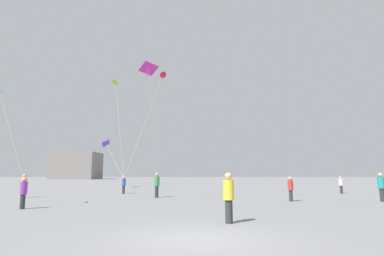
{
  "coord_description": "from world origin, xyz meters",
  "views": [
    {
      "loc": [
        -0.27,
        -8.53,
        1.81
      ],
      "look_at": [
        0.0,
        17.34,
        5.8
      ],
      "focal_mm": 27.66,
      "sensor_mm": 36.0,
      "label": 1
    }
  ],
  "objects_px": {
    "person_in_white": "(341,184)",
    "person_in_green": "(157,184)",
    "person_in_orange": "(24,185)",
    "kite_crimson_diamond": "(162,76)",
    "person_in_red": "(290,188)",
    "person_in_yellow": "(229,195)",
    "kite_magenta_delta": "(149,71)",
    "kite_lime_diamond": "(115,83)",
    "person_in_purple": "(23,191)",
    "person_in_blue": "(124,184)",
    "kite_violet_delta": "(106,144)",
    "building_left_hall": "(77,166)",
    "person_in_teal": "(381,186)"
  },
  "relations": [
    {
      "from": "person_in_yellow",
      "to": "kite_violet_delta",
      "type": "xyz_separation_m",
      "value": [
        -12.33,
        27.31,
        4.63
      ]
    },
    {
      "from": "person_in_white",
      "to": "kite_magenta_delta",
      "type": "bearing_deg",
      "value": 113.53
    },
    {
      "from": "person_in_red",
      "to": "person_in_yellow",
      "type": "height_order",
      "value": "person_in_yellow"
    },
    {
      "from": "kite_magenta_delta",
      "to": "kite_violet_delta",
      "type": "relative_size",
      "value": 0.65
    },
    {
      "from": "person_in_blue",
      "to": "person_in_red",
      "type": "xyz_separation_m",
      "value": [
        12.66,
        -7.54,
        0.01
      ]
    },
    {
      "from": "person_in_blue",
      "to": "person_in_red",
      "type": "relative_size",
      "value": 0.99
    },
    {
      "from": "person_in_white",
      "to": "person_in_teal",
      "type": "height_order",
      "value": "person_in_teal"
    },
    {
      "from": "person_in_green",
      "to": "kite_violet_delta",
      "type": "distance_m",
      "value": 18.26
    },
    {
      "from": "person_in_teal",
      "to": "person_in_red",
      "type": "bearing_deg",
      "value": 152.7
    },
    {
      "from": "person_in_white",
      "to": "kite_violet_delta",
      "type": "distance_m",
      "value": 27.6
    },
    {
      "from": "person_in_purple",
      "to": "person_in_white",
      "type": "height_order",
      "value": "person_in_purple"
    },
    {
      "from": "kite_crimson_diamond",
      "to": "kite_violet_delta",
      "type": "xyz_separation_m",
      "value": [
        -7.28,
        0.58,
        -9.0
      ]
    },
    {
      "from": "kite_magenta_delta",
      "to": "building_left_hall",
      "type": "height_order",
      "value": "kite_magenta_delta"
    },
    {
      "from": "person_in_white",
      "to": "kite_crimson_diamond",
      "type": "height_order",
      "value": "kite_crimson_diamond"
    },
    {
      "from": "person_in_yellow",
      "to": "kite_magenta_delta",
      "type": "distance_m",
      "value": 11.88
    },
    {
      "from": "kite_lime_diamond",
      "to": "building_left_hall",
      "type": "distance_m",
      "value": 60.79
    },
    {
      "from": "person_in_purple",
      "to": "person_in_green",
      "type": "height_order",
      "value": "person_in_green"
    },
    {
      "from": "person_in_orange",
      "to": "kite_crimson_diamond",
      "type": "distance_m",
      "value": 22.21
    },
    {
      "from": "person_in_green",
      "to": "person_in_red",
      "type": "bearing_deg",
      "value": 140.91
    },
    {
      "from": "person_in_white",
      "to": "kite_magenta_delta",
      "type": "relative_size",
      "value": 0.2
    },
    {
      "from": "person_in_white",
      "to": "person_in_green",
      "type": "xyz_separation_m",
      "value": [
        -16.38,
        -4.35,
        0.16
      ]
    },
    {
      "from": "person_in_yellow",
      "to": "person_in_teal",
      "type": "bearing_deg",
      "value": 95.92
    },
    {
      "from": "kite_magenta_delta",
      "to": "person_in_green",
      "type": "bearing_deg",
      "value": 85.88
    },
    {
      "from": "person_in_red",
      "to": "person_in_green",
      "type": "bearing_deg",
      "value": 143.15
    },
    {
      "from": "person_in_yellow",
      "to": "kite_crimson_diamond",
      "type": "xyz_separation_m",
      "value": [
        -5.05,
        26.73,
        13.63
      ]
    },
    {
      "from": "person_in_green",
      "to": "kite_violet_delta",
      "type": "height_order",
      "value": "kite_violet_delta"
    },
    {
      "from": "person_in_yellow",
      "to": "person_in_green",
      "type": "bearing_deg",
      "value": 167.63
    },
    {
      "from": "kite_crimson_diamond",
      "to": "building_left_hall",
      "type": "relative_size",
      "value": 0.97
    },
    {
      "from": "person_in_yellow",
      "to": "building_left_hall",
      "type": "height_order",
      "value": "building_left_hall"
    },
    {
      "from": "kite_crimson_diamond",
      "to": "building_left_hall",
      "type": "distance_m",
      "value": 69.18
    },
    {
      "from": "person_in_white",
      "to": "building_left_hall",
      "type": "xyz_separation_m",
      "value": [
        -50.65,
        70.44,
        3.44
      ]
    },
    {
      "from": "building_left_hall",
      "to": "person_in_purple",
      "type": "bearing_deg",
      "value": -71.07
    },
    {
      "from": "person_in_green",
      "to": "kite_crimson_diamond",
      "type": "distance_m",
      "value": 20.27
    },
    {
      "from": "person_in_purple",
      "to": "kite_magenta_delta",
      "type": "distance_m",
      "value": 10.38
    },
    {
      "from": "person_in_teal",
      "to": "building_left_hall",
      "type": "height_order",
      "value": "building_left_hall"
    },
    {
      "from": "person_in_orange",
      "to": "kite_crimson_diamond",
      "type": "relative_size",
      "value": 0.13
    },
    {
      "from": "building_left_hall",
      "to": "person_in_red",
      "type": "bearing_deg",
      "value": -60.86
    },
    {
      "from": "person_in_blue",
      "to": "person_in_yellow",
      "type": "xyz_separation_m",
      "value": [
        7.41,
        -16.16,
        0.15
      ]
    },
    {
      "from": "kite_lime_diamond",
      "to": "person_in_purple",
      "type": "bearing_deg",
      "value": -84.56
    },
    {
      "from": "person_in_blue",
      "to": "person_in_red",
      "type": "distance_m",
      "value": 14.74
    },
    {
      "from": "person_in_green",
      "to": "kite_crimson_diamond",
      "type": "relative_size",
      "value": 0.13
    },
    {
      "from": "person_in_white",
      "to": "kite_crimson_diamond",
      "type": "distance_m",
      "value": 24.67
    },
    {
      "from": "person_in_orange",
      "to": "kite_lime_diamond",
      "type": "xyz_separation_m",
      "value": [
        1.25,
        20.81,
        14.46
      ]
    },
    {
      "from": "person_in_red",
      "to": "person_in_blue",
      "type": "bearing_deg",
      "value": 131.25
    },
    {
      "from": "person_in_blue",
      "to": "kite_lime_diamond",
      "type": "relative_size",
      "value": 0.09
    },
    {
      "from": "building_left_hall",
      "to": "kite_violet_delta",
      "type": "bearing_deg",
      "value": -66.4
    },
    {
      "from": "person_in_red",
      "to": "person_in_orange",
      "type": "bearing_deg",
      "value": 152.97
    },
    {
      "from": "person_in_red",
      "to": "kite_crimson_diamond",
      "type": "bearing_deg",
      "value": 101.66
    },
    {
      "from": "person_in_purple",
      "to": "kite_lime_diamond",
      "type": "bearing_deg",
      "value": 119.64
    },
    {
      "from": "person_in_purple",
      "to": "building_left_hall",
      "type": "height_order",
      "value": "building_left_hall"
    }
  ]
}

